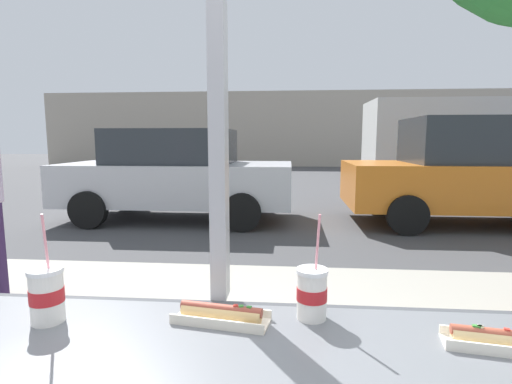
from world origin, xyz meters
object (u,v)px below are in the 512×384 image
object	(u,v)px
hotdog_tray_far	(221,314)
soda_cup_right	(312,293)
box_truck	(480,140)
parked_car_silver	(177,174)
parked_car_orange	(472,172)
hotdog_tray_near	(506,341)
soda_cup_left	(47,294)

from	to	relation	value
hotdog_tray_far	soda_cup_right	bearing A→B (deg)	9.91
soda_cup_right	box_truck	world-z (taller)	box_truck
parked_car_silver	parked_car_orange	size ratio (longest dim) A/B	0.98
hotdog_tray_near	hotdog_tray_far	xyz separation A→B (m)	(-0.70, 0.09, -0.00)
hotdog_tray_far	box_truck	bearing A→B (deg)	62.48
soda_cup_left	hotdog_tray_far	world-z (taller)	soda_cup_left
parked_car_silver	parked_car_orange	xyz separation A→B (m)	(5.30, 0.00, 0.07)
parked_car_orange	box_truck	distance (m)	5.89
hotdog_tray_far	parked_car_silver	bearing A→B (deg)	107.35
hotdog_tray_near	hotdog_tray_far	world-z (taller)	same
parked_car_silver	box_truck	size ratio (longest dim) A/B	0.62
soda_cup_right	parked_car_orange	bearing A→B (deg)	62.63
box_truck	hotdog_tray_near	bearing A→B (deg)	-114.50
hotdog_tray_near	box_truck	world-z (taller)	box_truck
soda_cup_left	parked_car_orange	xyz separation A→B (m)	(3.87, 6.15, -0.14)
soda_cup_left	soda_cup_right	xyz separation A→B (m)	(0.73, 0.08, -0.00)
soda_cup_right	hotdog_tray_near	size ratio (longest dim) A/B	1.05
soda_cup_right	box_truck	bearing A→B (deg)	63.39
hotdog_tray_near	parked_car_silver	world-z (taller)	parked_car_silver
hotdog_tray_near	box_truck	bearing A→B (deg)	65.50
hotdog_tray_far	parked_car_orange	bearing A→B (deg)	60.98
hotdog_tray_near	parked_car_orange	world-z (taller)	parked_car_orange
hotdog_tray_far	parked_car_silver	world-z (taller)	parked_car_silver
soda_cup_right	parked_car_orange	size ratio (longest dim) A/B	0.07
parked_car_orange	box_truck	bearing A→B (deg)	64.28
hotdog_tray_far	parked_car_silver	xyz separation A→B (m)	(-1.91, 6.11, -0.16)
soda_cup_left	hotdog_tray_far	distance (m)	0.48
hotdog_tray_near	parked_car_orange	xyz separation A→B (m)	(2.69, 6.20, -0.09)
hotdog_tray_near	soda_cup_left	bearing A→B (deg)	177.73
box_truck	parked_car_orange	bearing A→B (deg)	-115.72
hotdog_tray_far	box_truck	world-z (taller)	box_truck
parked_car_silver	box_truck	distance (m)	9.48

